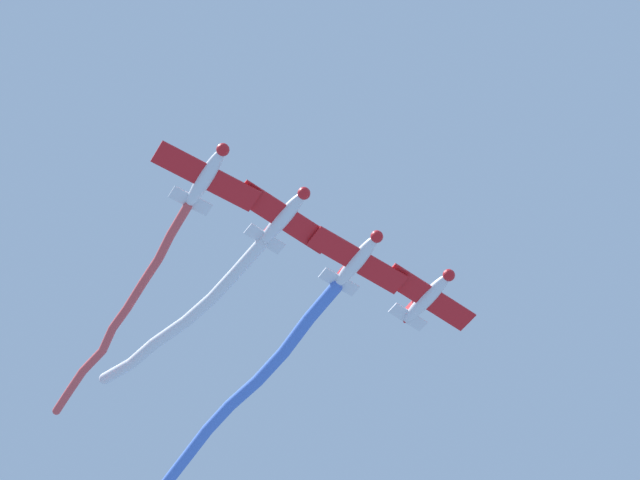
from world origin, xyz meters
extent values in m
ellipsoid|color=white|center=(-13.01, 2.27, 70.96)|extent=(3.20, 5.06, 1.05)
sphere|color=red|center=(-14.09, 0.07, 70.96)|extent=(1.19, 1.19, 0.89)
ellipsoid|color=#1E2D4C|center=(-13.30, 1.69, 71.36)|extent=(1.19, 1.46, 0.56)
cube|color=red|center=(-13.09, 2.11, 70.82)|extent=(7.46, 4.85, 0.14)
cube|color=white|center=(-12.07, 4.20, 71.06)|extent=(3.04, 2.16, 0.12)
cube|color=red|center=(-12.11, 4.10, 71.60)|extent=(0.64, 1.11, 1.44)
cylinder|color=#DB4C4C|center=(-11.28, 5.73, 70.95)|extent=(1.82, 2.62, 0.76)
cylinder|color=#DB4C4C|center=(-10.12, 7.81, 70.94)|extent=(1.69, 2.16, 0.80)
cylinder|color=#DB4C4C|center=(-8.95, 9.94, 71.16)|extent=(2.01, 2.73, 1.36)
cylinder|color=#DB4C4C|center=(-7.70, 12.36, 71.54)|extent=(1.88, 2.71, 0.88)
cylinder|color=#DB4C4C|center=(-6.68, 14.55, 71.58)|extent=(1.45, 2.19, 0.77)
cylinder|color=#DB4C4C|center=(-5.68, 16.46, 71.52)|extent=(1.74, 2.21, 0.68)
cylinder|color=#DB4C4C|center=(-4.74, 18.61, 71.48)|extent=(1.33, 2.60, 0.69)
cylinder|color=#DB4C4C|center=(-3.82, 21.00, 71.59)|extent=(1.82, 2.62, 1.00)
cylinder|color=#DB4C4C|center=(-2.82, 23.11, 71.68)|extent=(1.51, 2.16, 0.79)
sphere|color=#DB4C4C|center=(-11.89, 4.56, 70.90)|extent=(0.63, 0.63, 0.63)
sphere|color=#DB4C4C|center=(-10.67, 6.89, 71.00)|extent=(0.63, 0.63, 0.63)
sphere|color=#DB4C4C|center=(-9.58, 8.73, 70.88)|extent=(0.63, 0.63, 0.63)
sphere|color=#DB4C4C|center=(-8.32, 11.15, 71.45)|extent=(0.63, 0.63, 0.63)
sphere|color=#DB4C4C|center=(-7.08, 13.57, 71.63)|extent=(0.63, 0.63, 0.63)
sphere|color=#DB4C4C|center=(-6.28, 15.52, 71.54)|extent=(0.63, 0.63, 0.63)
sphere|color=#DB4C4C|center=(-5.09, 17.40, 71.50)|extent=(0.63, 0.63, 0.63)
sphere|color=#DB4C4C|center=(-4.39, 19.82, 71.46)|extent=(0.63, 0.63, 0.63)
sphere|color=#DB4C4C|center=(-3.26, 22.17, 71.73)|extent=(0.63, 0.63, 0.63)
sphere|color=#DB4C4C|center=(-2.39, 24.06, 71.62)|extent=(0.63, 0.63, 0.63)
ellipsoid|color=white|center=(-7.46, -0.25, 71.26)|extent=(2.77, 5.16, 1.05)
sphere|color=red|center=(-8.31, -2.54, 71.26)|extent=(1.15, 1.15, 0.89)
ellipsoid|color=#1E2D4C|center=(-7.68, -0.85, 71.66)|extent=(1.10, 1.44, 0.56)
cube|color=red|center=(-7.52, -0.41, 71.12)|extent=(7.59, 4.24, 0.14)
cube|color=white|center=(-6.71, 1.77, 71.36)|extent=(3.07, 1.93, 0.12)
cube|color=red|center=(-6.74, 1.67, 71.90)|extent=(0.54, 1.14, 1.44)
cylinder|color=white|center=(-6.05, 3.59, 71.23)|extent=(1.90, 3.16, 0.98)
cylinder|color=white|center=(-5.00, 6.45, 71.44)|extent=(2.14, 3.19, 1.47)
cylinder|color=white|center=(-4.06, 9.37, 71.80)|extent=(1.94, 3.23, 1.49)
cylinder|color=white|center=(-3.42, 12.54, 72.06)|extent=(1.61, 3.49, 1.33)
cylinder|color=white|center=(-2.74, 15.66, 72.46)|extent=(2.06, 3.18, 1.80)
cylinder|color=white|center=(-2.14, 18.54, 73.01)|extent=(1.54, 3.08, 1.71)
sphere|color=white|center=(-6.57, 2.15, 71.20)|extent=(0.88, 0.88, 0.88)
sphere|color=white|center=(-5.54, 5.02, 71.26)|extent=(0.88, 0.88, 0.88)
sphere|color=white|center=(-4.46, 7.88, 71.63)|extent=(0.88, 0.88, 0.88)
sphere|color=white|center=(-3.65, 10.86, 71.97)|extent=(0.88, 0.88, 0.88)
sphere|color=white|center=(-3.18, 14.22, 72.16)|extent=(0.88, 0.88, 0.88)
sphere|color=white|center=(-2.30, 17.09, 72.76)|extent=(0.88, 0.88, 0.88)
sphere|color=white|center=(-1.98, 19.99, 73.26)|extent=(0.88, 0.88, 0.88)
ellipsoid|color=white|center=(-1.90, -2.76, 70.96)|extent=(3.00, 5.12, 1.05)
sphere|color=red|center=(-2.87, -5.00, 70.96)|extent=(1.17, 1.17, 0.89)
ellipsoid|color=#1E2D4C|center=(-2.16, -3.34, 71.36)|extent=(1.15, 1.45, 0.56)
cube|color=red|center=(-1.97, -2.92, 70.82)|extent=(7.53, 4.56, 0.14)
cube|color=white|center=(-1.05, -0.78, 71.06)|extent=(3.06, 2.05, 0.12)
cube|color=red|center=(-1.09, -0.88, 71.60)|extent=(0.59, 1.12, 1.44)
cylinder|color=#4C75DB|center=(-0.21, 1.16, 70.99)|extent=(2.32, 3.51, 1.21)
cylinder|color=#4C75DB|center=(1.25, 4.35, 71.10)|extent=(2.42, 3.65, 0.96)
cylinder|color=#4C75DB|center=(2.72, 7.63, 71.25)|extent=(2.40, 3.67, 1.38)
cylinder|color=#4C75DB|center=(3.91, 10.92, 71.55)|extent=(2.13, 3.55, 1.44)
cylinder|color=#4C75DB|center=(5.12, 14.14, 71.96)|extent=(2.51, 3.58, 1.67)
cylinder|color=#4C75DB|center=(6.51, 17.11, 72.36)|extent=(2.38, 3.18, 1.37)
cylinder|color=#4C75DB|center=(8.00, 20.07, 72.68)|extent=(2.61, 3.59, 1.46)
sphere|color=#4C75DB|center=(-0.89, -0.41, 70.90)|extent=(0.93, 0.93, 0.93)
sphere|color=#4C75DB|center=(0.47, 2.73, 71.08)|extent=(0.93, 0.93, 0.93)
sphere|color=#4C75DB|center=(2.04, 5.98, 71.11)|extent=(0.93, 0.93, 0.93)
sphere|color=#4C75DB|center=(3.40, 9.29, 71.40)|extent=(0.93, 0.93, 0.93)
sphere|color=#4C75DB|center=(4.42, 12.55, 71.70)|extent=(0.93, 0.93, 0.93)
sphere|color=#4C75DB|center=(5.82, 15.73, 72.21)|extent=(0.93, 0.93, 0.93)
sphere|color=#4C75DB|center=(7.20, 18.48, 72.50)|extent=(0.93, 0.93, 0.93)
sphere|color=#4C75DB|center=(8.80, 21.65, 72.87)|extent=(0.93, 0.93, 0.93)
ellipsoid|color=white|center=(3.65, -5.27, 71.26)|extent=(2.80, 5.16, 1.05)
sphere|color=red|center=(2.78, -7.55, 71.26)|extent=(1.15, 1.15, 0.89)
ellipsoid|color=#1E2D4C|center=(3.42, -5.87, 71.66)|extent=(1.11, 1.45, 0.56)
cube|color=red|center=(3.59, -5.43, 71.12)|extent=(7.58, 4.29, 0.14)
cube|color=white|center=(4.42, -3.26, 71.36)|extent=(3.07, 1.95, 0.12)
cube|color=red|center=(4.38, -3.35, 71.90)|extent=(0.55, 1.14, 1.44)
camera|label=1|loc=(-39.18, -23.62, 4.23)|focal=63.66mm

